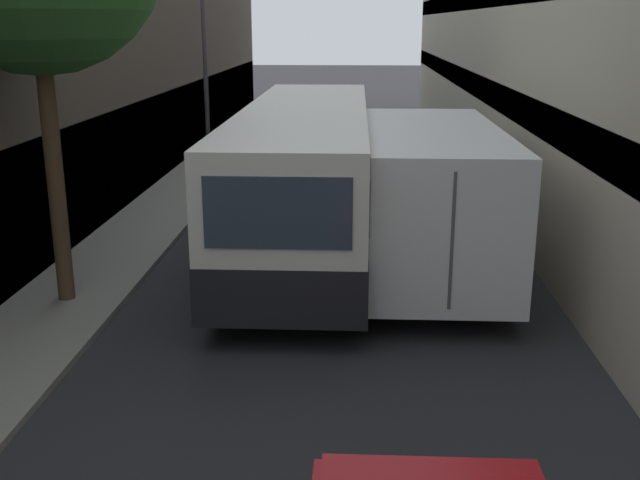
% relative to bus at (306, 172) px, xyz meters
% --- Properties ---
extents(ground_plane, '(150.00, 150.00, 0.00)m').
position_rel_bus_xyz_m(ground_plane, '(0.56, -2.42, -1.60)').
color(ground_plane, '#232326').
extents(sidewalk_left, '(1.99, 60.00, 0.11)m').
position_rel_bus_xyz_m(sidewalk_left, '(-3.90, -2.42, -1.54)').
color(sidewalk_left, gray).
rests_on(sidewalk_left, ground_plane).
extents(bus, '(2.58, 11.76, 3.01)m').
position_rel_bus_xyz_m(bus, '(0.00, 0.00, 0.00)').
color(bus, silver).
rests_on(bus, ground_plane).
extents(box_truck, '(2.41, 8.96, 2.86)m').
position_rel_bus_xyz_m(box_truck, '(2.49, -1.12, -0.04)').
color(box_truck, silver).
rests_on(box_truck, ground_plane).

